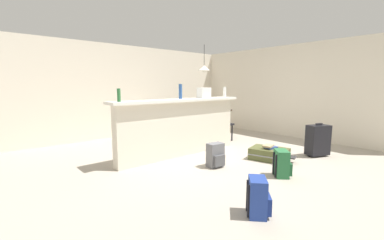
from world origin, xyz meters
name	(u,v)px	position (x,y,z in m)	size (l,w,h in m)	color
ground_plane	(211,156)	(0.00, 0.00, -0.03)	(13.00, 13.00, 0.05)	#ADA393
wall_back	(136,91)	(0.00, 3.05, 1.25)	(6.60, 0.10, 2.50)	silver
wall_right	(280,91)	(3.05, 0.30, 1.25)	(0.10, 6.00, 2.50)	silver
partition_half_wall	(181,129)	(-0.45, 0.41, 0.55)	(2.80, 0.20, 1.10)	silver
bar_countertop	(181,100)	(-0.45, 0.41, 1.12)	(2.96, 0.40, 0.05)	white
bottle_green	(119,95)	(-1.75, 0.40, 1.26)	(0.06, 0.06, 0.22)	#2D6B38
bottle_blue	(180,91)	(-0.42, 0.45, 1.29)	(0.07, 0.07, 0.29)	#284C89
bottle_white	(225,92)	(0.84, 0.40, 1.26)	(0.07, 0.07, 0.23)	silver
grocery_bag	(204,93)	(0.15, 0.37, 1.26)	(0.26, 0.18, 0.22)	silver
dining_table	(208,113)	(1.34, 1.46, 0.65)	(1.10, 0.80, 0.74)	#332319
dining_chair_near_partition	(222,120)	(1.26, 0.87, 0.52)	(0.47, 0.47, 0.93)	black
dining_chair_far_side	(196,116)	(1.39, 2.02, 0.52)	(0.43, 0.43, 0.93)	black
pendant_lamp	(204,68)	(1.27, 1.54, 1.88)	(0.34, 0.34, 0.73)	black
suitcase_flat_olive	(269,154)	(0.65, -0.94, 0.11)	(0.66, 0.89, 0.22)	#51562D
backpack_grey	(216,156)	(-0.45, -0.57, 0.20)	(0.30, 0.27, 0.42)	slate
suitcase_upright_black	(318,140)	(1.59, -1.44, 0.33)	(0.50, 0.39, 0.67)	black
backpack_blue	(258,198)	(-1.30, -2.03, 0.20)	(0.34, 0.34, 0.42)	#233D93
backpack_green	(282,164)	(-0.01, -1.57, 0.20)	(0.34, 0.34, 0.42)	#286B3D
book_stack	(270,147)	(0.64, -0.94, 0.25)	(0.31, 0.23, 0.07)	#334C99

